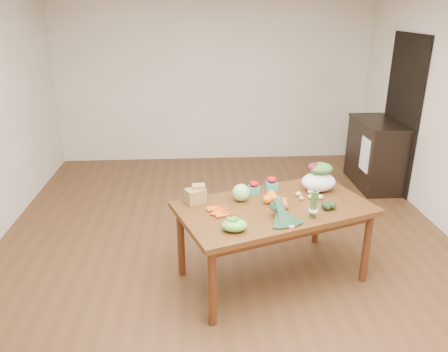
{
  "coord_description": "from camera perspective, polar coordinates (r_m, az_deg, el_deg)",
  "views": [
    {
      "loc": [
        -0.3,
        -4.03,
        2.42
      ],
      "look_at": [
        -0.03,
        0.0,
        0.84
      ],
      "focal_mm": 35.0,
      "sensor_mm": 36.0,
      "label": 1
    }
  ],
  "objects": [
    {
      "name": "floor",
      "position": [
        4.71,
        0.4,
        -9.53
      ],
      "size": [
        6.0,
        6.0,
        0.0
      ],
      "primitive_type": "plane",
      "color": "#52341C",
      "rests_on": "ground"
    },
    {
      "name": "room_walls",
      "position": [
        4.18,
        0.44,
        6.54
      ],
      "size": [
        5.02,
        6.02,
        2.7
      ],
      "color": "silver",
      "rests_on": "floor"
    },
    {
      "name": "dining_table",
      "position": [
        4.11,
        6.38,
        -8.63
      ],
      "size": [
        1.91,
        1.46,
        0.75
      ],
      "primitive_type": "cube",
      "rotation": [
        0.0,
        0.0,
        0.35
      ],
      "color": "#573314",
      "rests_on": "floor"
    },
    {
      "name": "doorway_dark",
      "position": [
        6.43,
        22.14,
        7.5
      ],
      "size": [
        0.02,
        1.0,
        2.1
      ],
      "primitive_type": "cube",
      "color": "black",
      "rests_on": "floor"
    },
    {
      "name": "cabinet",
      "position": [
        6.53,
        19.14,
        2.78
      ],
      "size": [
        0.52,
        1.02,
        0.94
      ],
      "primitive_type": "cube",
      "color": "black",
      "rests_on": "floor"
    },
    {
      "name": "dish_towel",
      "position": [
        6.17,
        17.91,
        2.67
      ],
      "size": [
        0.02,
        0.28,
        0.45
      ],
      "primitive_type": "cube",
      "color": "white",
      "rests_on": "cabinet"
    },
    {
      "name": "paper_bag",
      "position": [
        3.95,
        -3.74,
        -2.43
      ],
      "size": [
        0.28,
        0.26,
        0.16
      ],
      "primitive_type": null,
      "rotation": [
        0.0,
        0.0,
        0.35
      ],
      "color": "olive",
      "rests_on": "dining_table"
    },
    {
      "name": "cabbage",
      "position": [
        3.99,
        2.25,
        -2.18
      ],
      "size": [
        0.16,
        0.16,
        0.16
      ],
      "primitive_type": "sphere",
      "color": "#9DCC76",
      "rests_on": "dining_table"
    },
    {
      "name": "strawberry_basket_a",
      "position": [
        4.18,
        3.93,
        -1.56
      ],
      "size": [
        0.13,
        0.13,
        0.09
      ],
      "primitive_type": null,
      "rotation": [
        0.0,
        0.0,
        0.35
      ],
      "color": "#AF0B12",
      "rests_on": "dining_table"
    },
    {
      "name": "strawberry_basket_b",
      "position": [
        4.27,
        6.24,
        -1.04
      ],
      "size": [
        0.14,
        0.14,
        0.1
      ],
      "primitive_type": null,
      "rotation": [
        0.0,
        0.0,
        0.35
      ],
      "color": "#B80C10",
      "rests_on": "dining_table"
    },
    {
      "name": "orange_a",
      "position": [
        3.96,
        5.71,
        -3.04
      ],
      "size": [
        0.08,
        0.08,
        0.08
      ],
      "primitive_type": "sphere",
      "color": "#FF5E0F",
      "rests_on": "dining_table"
    },
    {
      "name": "orange_b",
      "position": [
        4.05,
        6.22,
        -2.47
      ],
      "size": [
        0.09,
        0.09,
        0.09
      ],
      "primitive_type": "sphere",
      "color": "orange",
      "rests_on": "dining_table"
    },
    {
      "name": "orange_c",
      "position": [
        4.01,
        6.54,
        -2.83
      ],
      "size": [
        0.07,
        0.07,
        0.07
      ],
      "primitive_type": "sphere",
      "color": "orange",
      "rests_on": "dining_table"
    },
    {
      "name": "mandarin_cluster",
      "position": [
        3.9,
        7.2,
        -3.35
      ],
      "size": [
        0.23,
        0.23,
        0.1
      ],
      "primitive_type": null,
      "rotation": [
        0.0,
        0.0,
        0.35
      ],
      "color": "#E74F0E",
      "rests_on": "dining_table"
    },
    {
      "name": "carrots",
      "position": [
        3.79,
        -0.27,
        -4.53
      ],
      "size": [
        0.29,
        0.3,
        0.03
      ],
      "primitive_type": null,
      "rotation": [
        0.0,
        0.0,
        0.35
      ],
      "color": "#F95914",
      "rests_on": "dining_table"
    },
    {
      "name": "snap_pea_bag",
      "position": [
        3.48,
        1.38,
        -6.45
      ],
      "size": [
        0.21,
        0.16,
        0.09
      ],
      "primitive_type": "ellipsoid",
      "color": "#63AE3A",
      "rests_on": "dining_table"
    },
    {
      "name": "kale_bunch",
      "position": [
        3.62,
        8.04,
        -4.95
      ],
      "size": [
        0.44,
        0.48,
        0.16
      ],
      "primitive_type": null,
      "rotation": [
        0.0,
        0.0,
        0.35
      ],
      "color": "black",
      "rests_on": "dining_table"
    },
    {
      "name": "asparagus_bundle",
      "position": [
        3.73,
        11.66,
        -3.58
      ],
      "size": [
        0.11,
        0.14,
        0.26
      ],
      "primitive_type": null,
      "rotation": [
        0.15,
        0.0,
        0.35
      ],
      "color": "#4F7837",
      "rests_on": "dining_table"
    },
    {
      "name": "potato_a",
      "position": [
        4.08,
        10.08,
        -2.85
      ],
      "size": [
        0.05,
        0.04,
        0.04
      ],
      "primitive_type": "ellipsoid",
      "color": "tan",
      "rests_on": "dining_table"
    },
    {
      "name": "potato_b",
      "position": [
        4.12,
        11.22,
        -2.67
      ],
      "size": [
        0.05,
        0.05,
        0.04
      ],
      "primitive_type": "ellipsoid",
      "color": "tan",
      "rests_on": "dining_table"
    },
    {
      "name": "potato_c",
      "position": [
        4.22,
        11.21,
        -2.03
      ],
      "size": [
        0.06,
        0.05,
        0.05
      ],
      "primitive_type": "ellipsoid",
      "color": "tan",
      "rests_on": "dining_table"
    },
    {
      "name": "potato_d",
      "position": [
        4.15,
        9.69,
        -2.34
      ],
      "size": [
        0.06,
        0.05,
        0.05
      ],
      "primitive_type": "ellipsoid",
      "color": "tan",
      "rests_on": "dining_table"
    },
    {
      "name": "potato_e",
      "position": [
        4.12,
        12.48,
        -2.7
      ],
      "size": [
        0.06,
        0.05,
        0.05
      ],
      "primitive_type": "ellipsoid",
      "color": "#DDBB7F",
      "rests_on": "dining_table"
    },
    {
      "name": "avocado_a",
      "position": [
        3.93,
        13.19,
        -3.81
      ],
      "size": [
        0.1,
        0.12,
        0.07
      ],
      "primitive_type": "ellipsoid",
      "rotation": [
        0.0,
        0.0,
        0.3
      ],
      "color": "black",
      "rests_on": "dining_table"
    },
    {
      "name": "avocado_b",
      "position": [
        3.96,
        13.83,
        -3.66
      ],
      "size": [
        0.1,
        0.13,
        0.07
      ],
      "primitive_type": "ellipsoid",
      "rotation": [
        0.0,
        0.0,
        0.3
      ],
      "color": "black",
      "rests_on": "dining_table"
    },
    {
      "name": "salad_bag",
      "position": [
        4.28,
        12.27,
        -0.31
      ],
      "size": [
        0.39,
        0.34,
        0.25
      ],
      "primitive_type": null,
      "rotation": [
        0.0,
        0.0,
        0.35
      ],
      "color": "white",
      "rests_on": "dining_table"
    }
  ]
}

